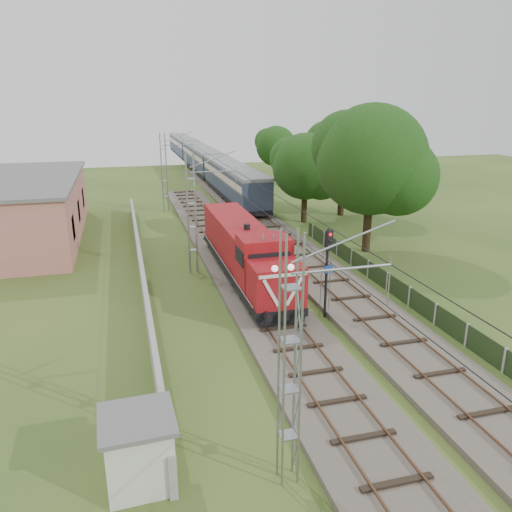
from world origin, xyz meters
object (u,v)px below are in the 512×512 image
object	(u,v)px
locomotive	(245,250)
signal_post	(328,258)
relay_hut	(139,449)
coach_rake	(201,157)

from	to	relation	value
locomotive	signal_post	bearing A→B (deg)	-66.93
relay_hut	signal_post	bearing A→B (deg)	43.82
locomotive	signal_post	world-z (taller)	signal_post
locomotive	signal_post	size ratio (longest dim) A/B	3.18
coach_rake	relay_hut	bearing A→B (deg)	-100.76
coach_rake	signal_post	bearing A→B (deg)	-92.26
locomotive	coach_rake	world-z (taller)	locomotive
relay_hut	coach_rake	bearing A→B (deg)	79.24
locomotive	coach_rake	size ratio (longest dim) A/B	0.23
locomotive	coach_rake	distance (m)	49.11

